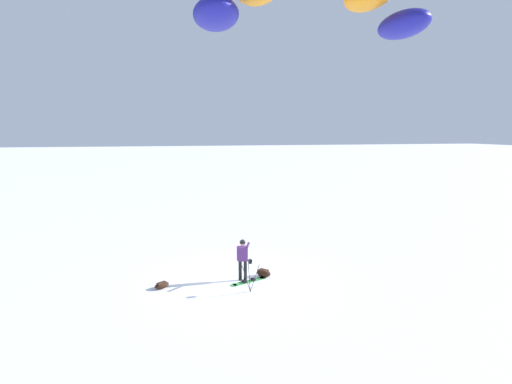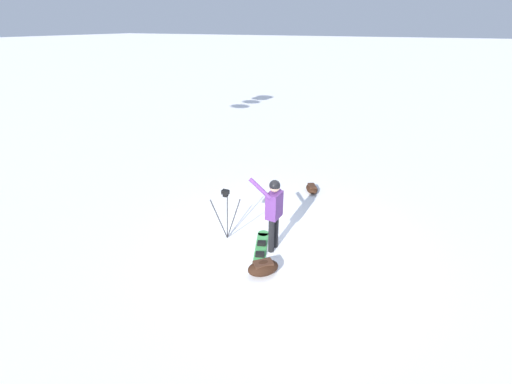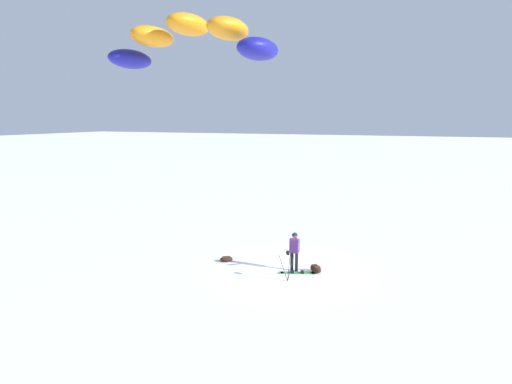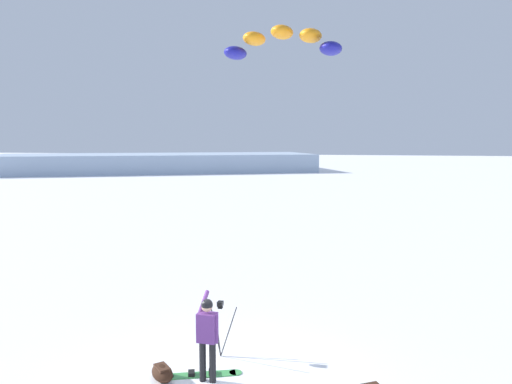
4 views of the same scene
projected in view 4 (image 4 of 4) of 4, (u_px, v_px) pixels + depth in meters
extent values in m
cylinder|color=black|center=(203.00, 361.00, 10.24)|extent=(0.14, 0.14, 0.86)
cylinder|color=black|center=(213.00, 362.00, 10.18)|extent=(0.14, 0.14, 0.86)
cube|color=#592D72|center=(207.00, 327.00, 10.13)|extent=(0.41, 0.28, 0.61)
sphere|color=tan|center=(207.00, 306.00, 10.08)|extent=(0.23, 0.23, 0.23)
sphere|color=black|center=(207.00, 305.00, 10.08)|extent=(0.24, 0.24, 0.24)
cylinder|color=#592D72|center=(203.00, 303.00, 10.38)|extent=(0.12, 0.55, 0.42)
cylinder|color=#592D72|center=(216.00, 329.00, 10.06)|extent=(0.09, 0.09, 0.61)
cube|color=#3F994C|center=(202.00, 375.00, 10.52)|extent=(1.46, 0.75, 0.02)
cylinder|color=#3F994C|center=(167.00, 377.00, 10.42)|extent=(0.27, 0.27, 0.02)
cylinder|color=#3F994C|center=(236.00, 373.00, 10.61)|extent=(0.27, 0.27, 0.02)
cube|color=black|center=(191.00, 373.00, 10.48)|extent=(0.20, 0.24, 0.08)
cube|color=black|center=(212.00, 372.00, 10.54)|extent=(0.20, 0.24, 0.08)
ellipsoid|color=navy|center=(331.00, 49.00, 16.76)|extent=(0.82, 1.30, 0.44)
ellipsoid|color=orange|center=(311.00, 36.00, 16.89)|extent=(0.82, 1.30, 0.44)
ellipsoid|color=orange|center=(282.00, 32.00, 17.13)|extent=(0.82, 1.30, 0.44)
ellipsoid|color=orange|center=(254.00, 39.00, 17.40)|extent=(0.82, 1.30, 0.44)
ellipsoid|color=navy|center=(235.00, 53.00, 17.63)|extent=(0.82, 1.30, 0.44)
cylinder|color=#262628|center=(218.00, 336.00, 11.19)|extent=(0.03, 0.40, 1.16)
cylinder|color=#262628|center=(229.00, 332.00, 11.42)|extent=(0.38, 0.18, 1.16)
cylinder|color=#262628|center=(216.00, 330.00, 11.52)|extent=(0.34, 0.26, 1.16)
cube|color=black|center=(220.00, 307.00, 11.31)|extent=(0.10, 0.10, 0.06)
cube|color=black|center=(220.00, 304.00, 11.30)|extent=(0.12, 0.16, 0.10)
ellipsoid|color=black|center=(162.00, 373.00, 10.27)|extent=(0.75, 0.75, 0.33)
cube|color=#402618|center=(162.00, 368.00, 10.26)|extent=(0.45, 0.45, 0.08)
cube|color=#9CB0C9|center=(158.00, 163.00, 76.26)|extent=(49.48, 33.60, 2.74)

